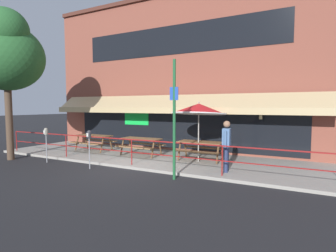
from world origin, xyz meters
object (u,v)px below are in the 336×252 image
parking_meter_near (46,135)px  street_tree_curbside (6,53)px  pedestrian_walking (226,143)px  picnic_table_centre (141,142)px  patio_umbrella_right (199,109)px  street_sign_pole (174,118)px  parking_meter_far (89,138)px  picnic_table_left (94,138)px  picnic_table_right (201,146)px

parking_meter_near → street_tree_curbside: street_tree_curbside is taller
pedestrian_walking → street_tree_curbside: (-8.80, -1.83, 3.43)m
picnic_table_centre → patio_umbrella_right: size_ratio=0.76×
patio_umbrella_right → street_sign_pole: bearing=-87.6°
picnic_table_centre → street_sign_pole: street_sign_pole is taller
parking_meter_far → patio_umbrella_right: bearing=38.4°
street_sign_pole → picnic_table_left: bearing=156.2°
picnic_table_centre → pedestrian_walking: bearing=-16.0°
picnic_table_right → pedestrian_walking: (1.40, -1.35, 0.35)m
patio_umbrella_right → street_sign_pole: 2.43m
street_tree_curbside → picnic_table_centre: bearing=33.0°
picnic_table_centre → parking_meter_near: parking_meter_near is taller
parking_meter_near → street_sign_pole: (5.70, 0.14, 0.77)m
picnic_table_left → street_sign_pole: bearing=-23.8°
street_tree_curbside → picnic_table_left: bearing=57.8°
parking_meter_near → patio_umbrella_right: bearing=24.5°
street_tree_curbside → patio_umbrella_right: bearing=21.5°
pedestrian_walking → street_sign_pole: street_sign_pole is taller
picnic_table_left → patio_umbrella_right: bearing=-0.7°
street_sign_pole → street_tree_curbside: size_ratio=0.60×
picnic_table_left → picnic_table_centre: bearing=0.5°
patio_umbrella_right → street_tree_curbside: street_tree_curbside is taller
picnic_table_right → patio_umbrella_right: 1.49m
picnic_table_centre → picnic_table_right: size_ratio=1.00×
pedestrian_walking → parking_meter_near: (-7.00, -1.46, 0.09)m
picnic_table_left → picnic_table_right: bearing=1.9°
picnic_table_centre → pedestrian_walking: pedestrian_walking is taller
picnic_table_centre → picnic_table_right: bearing=3.2°
picnic_table_centre → parking_meter_far: 2.75m
picnic_table_right → picnic_table_left: bearing=-178.1°
parking_meter_far → picnic_table_centre: bearing=79.5°
patio_umbrella_right → street_tree_curbside: bearing=-158.5°
picnic_table_left → picnic_table_centre: (2.76, 0.02, 0.00)m
picnic_table_left → picnic_table_centre: 2.76m
street_sign_pole → picnic_table_centre: bearing=138.8°
picnic_table_left → picnic_table_right: (5.52, 0.18, 0.00)m
picnic_table_left → picnic_table_right: 5.52m
picnic_table_centre → picnic_table_right: (2.76, 0.16, 0.00)m
picnic_table_right → street_tree_curbside: street_tree_curbside is taller
parking_meter_far → street_sign_pole: bearing=2.9°
picnic_table_left → patio_umbrella_right: size_ratio=0.76×
picnic_table_right → street_tree_curbside: 8.89m
parking_meter_far → street_sign_pole: street_sign_pole is taller
parking_meter_far → picnic_table_right: bearing=41.0°
pedestrian_walking → street_sign_pole: 2.04m
picnic_table_centre → street_sign_pole: (2.86, -2.51, 1.21)m
street_sign_pole → street_tree_curbside: 7.94m
parking_meter_near → street_tree_curbside: bearing=-168.5°
picnic_table_centre → pedestrian_walking: size_ratio=1.05×
picnic_table_right → pedestrian_walking: pedestrian_walking is taller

